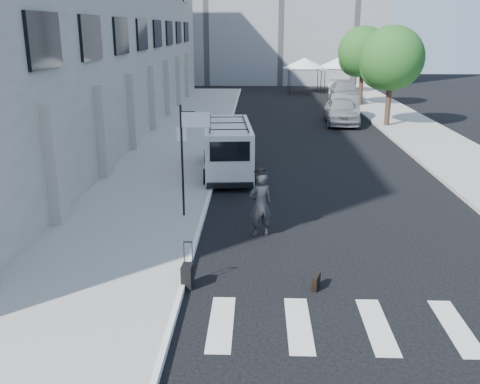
# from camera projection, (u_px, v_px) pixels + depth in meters

# --- Properties ---
(ground) EXTENTS (120.00, 120.00, 0.00)m
(ground) POSITION_uv_depth(u_px,v_px,m) (267.00, 263.00, 13.88)
(ground) COLOR black
(ground) RESTS_ON ground
(sidewalk_left) EXTENTS (4.50, 48.00, 0.15)m
(sidewalk_left) POSITION_uv_depth(u_px,v_px,m) (185.00, 138.00, 29.27)
(sidewalk_left) COLOR gray
(sidewalk_left) RESTS_ON ground
(sidewalk_right) EXTENTS (4.00, 56.00, 0.15)m
(sidewalk_right) POSITION_uv_depth(u_px,v_px,m) (409.00, 126.00, 32.67)
(sidewalk_right) COLOR gray
(sidewalk_right) RESTS_ON ground
(building_left) EXTENTS (10.00, 44.00, 12.00)m
(building_left) POSITION_uv_depth(u_px,v_px,m) (57.00, 25.00, 29.67)
(building_left) COLOR gray
(building_left) RESTS_ON ground
(sign_pole) EXTENTS (1.03, 0.07, 3.50)m
(sign_pole) POSITION_uv_depth(u_px,v_px,m) (189.00, 138.00, 16.23)
(sign_pole) COLOR black
(sign_pole) RESTS_ON sidewalk_left
(tree_near) EXTENTS (3.80, 3.83, 6.03)m
(tree_near) POSITION_uv_depth(u_px,v_px,m) (389.00, 61.00, 31.72)
(tree_near) COLOR black
(tree_near) RESTS_ON ground
(tree_far) EXTENTS (3.80, 3.83, 6.03)m
(tree_far) POSITION_uv_depth(u_px,v_px,m) (361.00, 54.00, 40.31)
(tree_far) COLOR black
(tree_far) RESTS_ON ground
(tent_left) EXTENTS (4.00, 4.00, 3.20)m
(tent_left) POSITION_uv_depth(u_px,v_px,m) (305.00, 63.00, 49.25)
(tent_left) COLOR black
(tent_left) RESTS_ON ground
(tent_right) EXTENTS (4.00, 4.00, 3.20)m
(tent_right) POSITION_uv_depth(u_px,v_px,m) (339.00, 63.00, 49.62)
(tent_right) COLOR black
(tent_right) RESTS_ON ground
(businessman) EXTENTS (0.82, 0.68, 1.92)m
(businessman) POSITION_uv_depth(u_px,v_px,m) (260.00, 204.00, 15.45)
(businessman) COLOR #333335
(businessman) RESTS_ON ground
(briefcase) EXTENTS (0.25, 0.46, 0.34)m
(briefcase) POSITION_uv_depth(u_px,v_px,m) (316.00, 282.00, 12.49)
(briefcase) COLOR black
(briefcase) RESTS_ON ground
(suitcase) EXTENTS (0.27, 0.41, 1.09)m
(suitcase) POSITION_uv_depth(u_px,v_px,m) (187.00, 276.00, 12.51)
(suitcase) COLOR black
(suitcase) RESTS_ON ground
(cargo_van) EXTENTS (2.33, 5.71, 2.12)m
(cargo_van) POSITION_uv_depth(u_px,v_px,m) (228.00, 148.00, 22.05)
(cargo_van) COLOR silver
(cargo_van) RESTS_ON ground
(parked_car_a) EXTENTS (2.20, 5.00, 1.67)m
(parked_car_a) POSITION_uv_depth(u_px,v_px,m) (341.00, 111.00, 33.71)
(parked_car_a) COLOR #94979B
(parked_car_a) RESTS_ON ground
(parked_car_b) EXTENTS (2.43, 5.30, 1.68)m
(parked_car_b) POSITION_uv_depth(u_px,v_px,m) (345.00, 108.00, 34.74)
(parked_car_b) COLOR slate
(parked_car_b) RESTS_ON ground
(parked_car_c) EXTENTS (2.39, 5.68, 1.64)m
(parked_car_c) POSITION_uv_depth(u_px,v_px,m) (345.00, 92.00, 43.69)
(parked_car_c) COLOR gray
(parked_car_c) RESTS_ON ground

